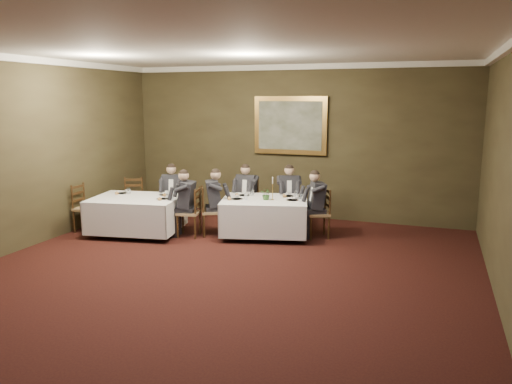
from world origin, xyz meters
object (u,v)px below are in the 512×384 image
Objects in this scene: diner_main_backright at (289,203)px; centerpiece at (267,194)px; table_second at (137,212)px; painting at (290,125)px; chair_main_backright at (289,213)px; chair_main_endright at (318,223)px; chair_main_endleft at (212,221)px; chair_sec_endleft at (87,218)px; table_main at (265,214)px; diner_main_endleft at (212,210)px; chair_sec_backright at (174,211)px; diner_sec_endright at (189,211)px; diner_main_endright at (318,212)px; diner_sec_backright at (173,201)px; chair_sec_backleft at (133,210)px; diner_main_backleft at (247,202)px; chair_sec_endright at (189,222)px; chair_main_backleft at (247,212)px; candlestick at (273,191)px.

diner_main_backright is 5.47× the size of centerpiece.
painting reaches higher than table_second.
chair_main_backright is 1.00× the size of chair_main_endright.
chair_sec_endleft is at bearing -103.99° from chair_main_endleft.
chair_sec_endleft reaches higher than table_main.
diner_main_endleft is at bearing 24.01° from diner_main_backright.
diner_sec_endright reaches higher than chair_sec_backright.
diner_main_endright is (0.81, -0.70, 0.23)m from chair_main_backright.
diner_sec_backright is at bearing 173.92° from table_main.
chair_sec_backleft is 1.11m from chair_sec_endleft.
diner_main_backleft reaches higher than chair_sec_endright.
centerpiece is at bearing 158.41° from diner_sec_backright.
chair_sec_endleft is at bearing -143.02° from painting.
chair_main_backright is at bearing -59.37° from chair_sec_endright.
diner_main_endright is 4.82m from chair_sec_endleft.
diner_main_endright is (3.56, 0.99, 0.06)m from table_second.
chair_sec_backright is at bearing 17.22° from chair_main_backleft.
chair_sec_endright is 3.31m from painting.
diner_main_backleft is 1.00× the size of diner_sec_endright.
chair_main_backleft is at bearing -121.55° from painting.
painting reaches higher than chair_sec_endright.
diner_main_backright is 2.23m from diner_sec_endright.
painting reaches higher than chair_main_endright.
diner_main_backright is at bearing -165.92° from diner_main_backleft.
candlestick is (-0.88, -0.29, 0.65)m from chair_main_endright.
table_second is 1.97× the size of chair_main_endright.
chair_sec_endright is (-0.38, -0.27, 0.00)m from chair_main_endleft.
table_main is 1.47× the size of diner_main_endright.
diner_main_endright is 1.00m from candlestick.
chair_sec_backright is 1.00× the size of chair_sec_endleft.
diner_main_endleft is (-1.04, -0.27, 0.06)m from table_main.
chair_main_backright is at bearing 81.01° from centerpiece.
chair_main_backright is 2.25m from diner_sec_endright.
chair_sec_endright is 2.11× the size of candlestick.
chair_main_endleft is 0.23m from diner_main_endleft.
centerpiece is (2.28, -0.31, 0.60)m from chair_sec_backright.
chair_sec_backright is 0.74× the size of diner_sec_backright.
chair_main_endleft is at bearing -66.99° from diner_sec_endright.
centerpiece is (0.72, -0.80, 0.60)m from chair_main_backleft.
chair_main_backleft is 1.30m from candlestick.
chair_main_backleft is 0.91m from chair_main_backright.
chair_main_endright is at bearing 14.47° from table_main.
diner_main_endleft is 0.52m from chair_sec_endright.
diner_main_backright reaches higher than table_second.
diner_sec_backright is at bearing 128.23° from chair_sec_endleft.
chair_sec_backright is 0.23m from diner_sec_backright.
diner_main_endleft is 2.16m from chair_main_endright.
diner_main_endleft is at bearing 78.61° from chair_main_endright.
diner_main_endright is 1.35× the size of chair_sec_backleft.
centerpiece is at bearing -84.15° from chair_sec_endright.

